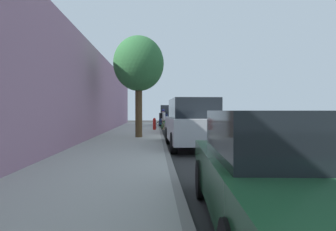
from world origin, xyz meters
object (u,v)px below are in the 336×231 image
at_px(street_tree_near_cyclist, 139,64).
at_px(parked_sedan_red_second, 179,122).
at_px(fire_hydrant, 154,124).
at_px(parked_suv_dark_blue_nearest, 170,116).
at_px(bicycle_at_curb, 166,125).
at_px(parked_suv_silver_mid, 192,123).
at_px(cyclist_with_backpack, 163,117).
at_px(parked_sedan_green_far, 278,172).

bearing_deg(street_tree_near_cyclist, parked_sedan_red_second, -123.20).
bearing_deg(fire_hydrant, street_tree_near_cyclist, 82.09).
height_order(parked_suv_dark_blue_nearest, bicycle_at_curb, parked_suv_dark_blue_nearest).
bearing_deg(parked_suv_silver_mid, cyclist_with_backpack, -85.64).
bearing_deg(parked_sedan_green_far, parked_suv_silver_mid, -89.67).
height_order(parked_suv_dark_blue_nearest, parked_sedan_green_far, parked_suv_dark_blue_nearest).
height_order(parked_suv_dark_blue_nearest, street_tree_near_cyclist, street_tree_near_cyclist).
distance_m(street_tree_near_cyclist, fire_hydrant, 6.63).
height_order(parked_suv_silver_mid, cyclist_with_backpack, parked_suv_silver_mid).
relative_size(parked_sedan_red_second, bicycle_at_curb, 2.68).
height_order(parked_sedan_green_far, street_tree_near_cyclist, street_tree_near_cyclist).
bearing_deg(fire_hydrant, parked_sedan_red_second, 129.00).
height_order(bicycle_at_curb, cyclist_with_backpack, cyclist_with_backpack).
height_order(parked_sedan_red_second, bicycle_at_curb, parked_sedan_red_second).
distance_m(bicycle_at_curb, street_tree_near_cyclist, 8.57).
distance_m(parked_suv_dark_blue_nearest, parked_suv_silver_mid, 15.06).
height_order(cyclist_with_backpack, fire_hydrant, cyclist_with_backpack).
bearing_deg(parked_suv_silver_mid, bicycle_at_curb, -86.64).
xyz_separation_m(parked_sedan_green_far, bicycle_at_curb, (0.69, -18.98, -0.39)).
bearing_deg(parked_suv_silver_mid, parked_sedan_green_far, 90.33).
relative_size(parked_suv_silver_mid, bicycle_at_curb, 2.85).
distance_m(parked_sedan_red_second, parked_suv_silver_mid, 7.02).
bearing_deg(street_tree_near_cyclist, parked_sedan_green_far, 101.82).
distance_m(parked_suv_silver_mid, cyclist_with_backpack, 11.43).
xyz_separation_m(parked_suv_dark_blue_nearest, cyclist_with_backpack, (0.74, 3.66, -0.03)).
relative_size(parked_sedan_green_far, bicycle_at_curb, 2.71).
bearing_deg(parked_sedan_green_far, fire_hydrant, -84.69).
bearing_deg(parked_sedan_green_far, street_tree_near_cyclist, -78.18).
xyz_separation_m(parked_sedan_red_second, bicycle_at_curb, (0.73, -3.94, -0.39)).
bearing_deg(parked_suv_dark_blue_nearest, fire_hydrant, 76.90).
bearing_deg(parked_sedan_red_second, street_tree_near_cyclist, 56.80).
bearing_deg(cyclist_with_backpack, parked_sedan_green_far, 92.69).
distance_m(parked_sedan_green_far, fire_hydrant, 17.12).
height_order(parked_sedan_green_far, fire_hydrant, parked_sedan_green_far).
relative_size(parked_suv_dark_blue_nearest, cyclist_with_backpack, 2.88).
height_order(parked_sedan_red_second, cyclist_with_backpack, cyclist_with_backpack).
bearing_deg(fire_hydrant, parked_sedan_green_far, 95.31).
bearing_deg(bicycle_at_curb, street_tree_near_cyclist, 77.55).
bearing_deg(cyclist_with_backpack, parked_suv_silver_mid, 94.36).
bearing_deg(parked_sedan_red_second, parked_suv_silver_mid, 89.30).
relative_size(parked_suv_silver_mid, fire_hydrant, 5.65).
height_order(parked_sedan_red_second, fire_hydrant, parked_sedan_red_second).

